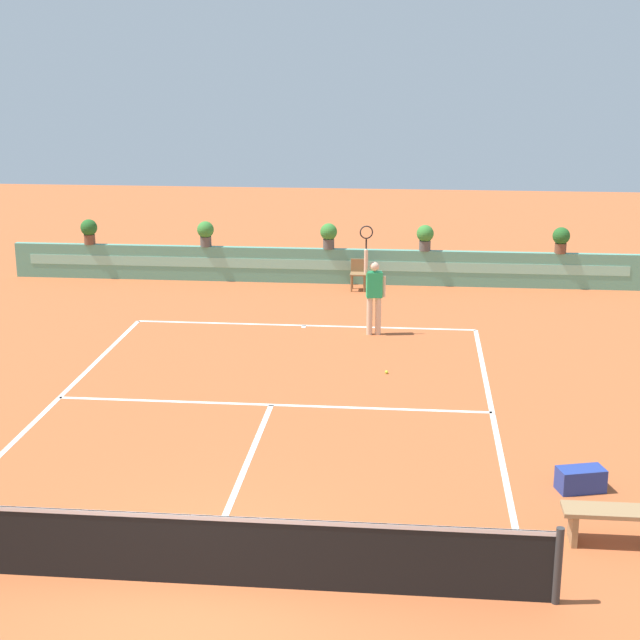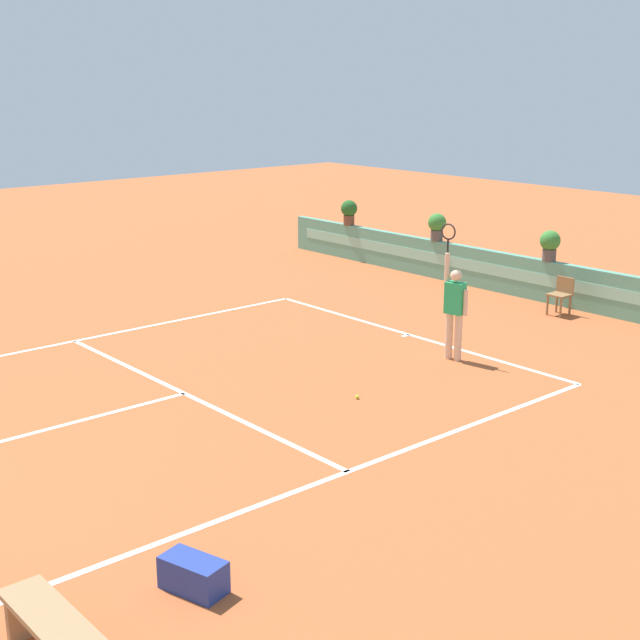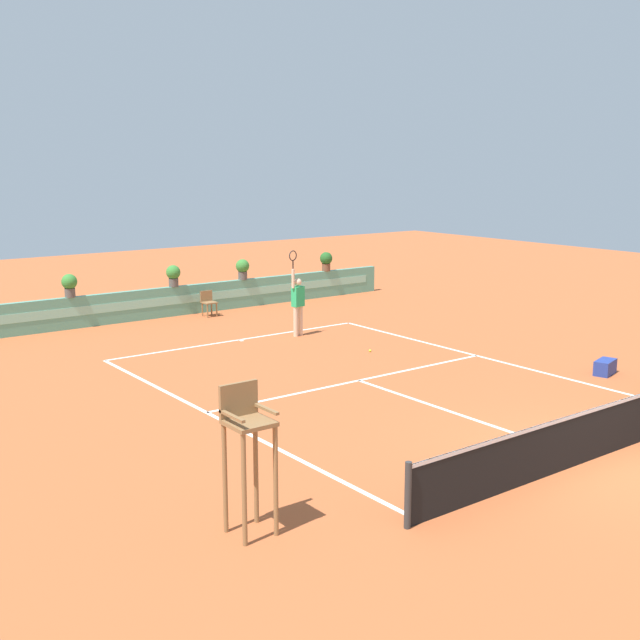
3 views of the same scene
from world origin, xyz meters
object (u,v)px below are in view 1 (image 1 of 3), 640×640
ball_kid_chair (358,273)px  bench_courtside (622,518)px  tennis_ball_near_baseline (387,372)px  potted_plant_left (206,232)px  gear_bag (581,479)px  tennis_player (374,291)px  potted_plant_right (425,236)px  potted_plant_centre (329,234)px  potted_plant_far_left (89,230)px  potted_plant_far_right (561,238)px

ball_kid_chair → bench_courtside: size_ratio=0.53×
tennis_ball_near_baseline → potted_plant_left: potted_plant_left is taller
gear_bag → ball_kid_chair: bearing=108.3°
tennis_player → potted_plant_right: bearing=76.7°
tennis_ball_near_baseline → potted_plant_right: potted_plant_right is taller
potted_plant_centre → potted_plant_far_left: size_ratio=1.00×
potted_plant_centre → tennis_player: bearing=-73.5°
bench_courtside → potted_plant_centre: potted_plant_centre is taller
tennis_ball_near_baseline → potted_plant_far_left: 11.98m
bench_courtside → potted_plant_left: 17.28m
bench_courtside → potted_plant_right: bearing=99.9°
potted_plant_left → potted_plant_right: 6.25m
gear_bag → potted_plant_left: potted_plant_left is taller
tennis_ball_near_baseline → potted_plant_far_left: (-8.87, 7.94, 1.38)m
potted_plant_left → bench_courtside: bearing=-59.2°
tennis_player → tennis_ball_near_baseline: 3.05m
tennis_player → potted_plant_far_left: bearing=149.0°
tennis_ball_near_baseline → potted_plant_left: size_ratio=0.09×
ball_kid_chair → bench_courtside: (4.39, -14.09, -0.10)m
tennis_ball_near_baseline → tennis_player: bearing=98.0°
bench_courtside → potted_plant_far_left: bearing=129.6°
potted_plant_far_left → potted_plant_far_right: 13.41m
bench_courtside → potted_plant_far_left: size_ratio=2.21×
bench_courtside → gear_bag: bearing=99.6°
potted_plant_far_right → potted_plant_left: 9.98m
gear_bag → potted_plant_far_left: potted_plant_far_left is taller
tennis_player → potted_plant_centre: tennis_player is taller
tennis_ball_near_baseline → potted_plant_right: 8.10m
potted_plant_far_left → potted_plant_right: bearing=0.0°
gear_bag → potted_plant_left: size_ratio=0.97×
potted_plant_centre → tennis_ball_near_baseline: bearing=-76.5°
potted_plant_left → ball_kid_chair: bearing=-9.4°
potted_plant_centre → potted_plant_far_right: (6.45, 0.00, 0.00)m
bench_courtside → tennis_ball_near_baseline: size_ratio=23.53×
bench_courtside → potted_plant_far_right: 14.90m
ball_kid_chair → potted_plant_far_left: potted_plant_far_left is taller
bench_courtside → gear_bag: (-0.28, 1.64, -0.20)m
potted_plant_centre → potted_plant_right: bearing=0.0°
gear_bag → potted_plant_far_right: size_ratio=0.97×
potted_plant_centre → potted_plant_far_left: bearing=180.0°
ball_kid_chair → gear_bag: bearing=-71.7°
bench_courtside → tennis_ball_near_baseline: 7.67m
tennis_ball_near_baseline → potted_plant_far_right: 9.25m
gear_bag → tennis_player: bearing=113.4°
ball_kid_chair → potted_plant_right: bearing=22.0°
bench_courtside → tennis_player: (-3.78, 9.73, 0.67)m
potted_plant_far_left → potted_plant_right: size_ratio=1.00×
bench_courtside → tennis_ball_near_baseline: bearing=116.2°
tennis_player → ball_kid_chair: bearing=98.0°
tennis_ball_near_baseline → potted_plant_far_right: potted_plant_far_right is taller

